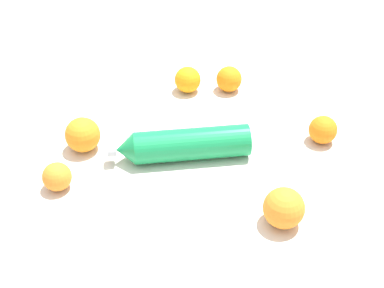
% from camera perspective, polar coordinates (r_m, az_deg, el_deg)
% --- Properties ---
extents(ground_plane, '(2.40, 2.40, 0.00)m').
position_cam_1_polar(ground_plane, '(1.13, 1.63, -2.94)').
color(ground_plane, silver).
extents(water_bottle, '(0.31, 0.13, 0.07)m').
position_cam_1_polar(water_bottle, '(1.14, -1.06, -0.08)').
color(water_bottle, '#198C4C').
rests_on(water_bottle, ground_plane).
extents(orange_0, '(0.08, 0.08, 0.08)m').
position_cam_1_polar(orange_0, '(1.19, -11.84, 0.99)').
color(orange_0, orange).
rests_on(orange_0, ground_plane).
extents(orange_1, '(0.07, 0.07, 0.07)m').
position_cam_1_polar(orange_1, '(1.38, 4.06, 7.08)').
color(orange_1, orange).
rests_on(orange_1, ground_plane).
extents(orange_2, '(0.08, 0.08, 0.08)m').
position_cam_1_polar(orange_2, '(1.00, 9.99, -6.90)').
color(orange_2, orange).
rests_on(orange_2, ground_plane).
extents(orange_3, '(0.07, 0.07, 0.07)m').
position_cam_1_polar(orange_3, '(1.37, -0.48, 7.03)').
color(orange_3, orange).
rests_on(orange_3, ground_plane).
extents(orange_4, '(0.06, 0.06, 0.06)m').
position_cam_1_polar(orange_4, '(1.10, -14.51, -3.48)').
color(orange_4, orange).
rests_on(orange_4, ground_plane).
extents(orange_5, '(0.06, 0.06, 0.06)m').
position_cam_1_polar(orange_5, '(1.22, 14.09, 1.51)').
color(orange_5, orange).
rests_on(orange_5, ground_plane).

